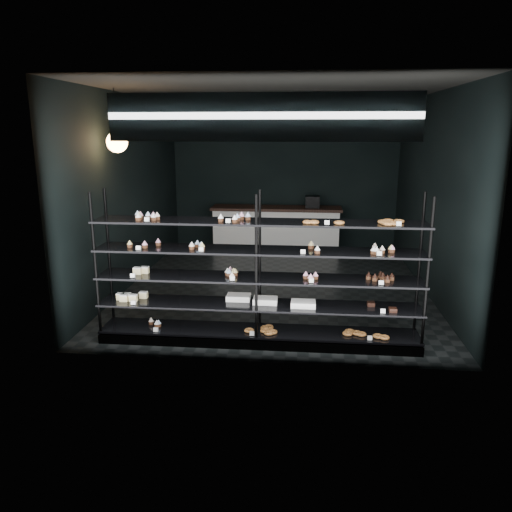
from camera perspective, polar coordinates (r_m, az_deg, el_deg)
name	(u,v)px	position (r m, az deg, el deg)	size (l,w,h in m)	color
room	(277,193)	(8.38, 2.41, 7.24)	(5.01, 6.01, 3.20)	black
display_shelf	(256,295)	(6.21, 0.00, -4.47)	(4.00, 0.50, 1.91)	black
signage	(262,117)	(5.39, 0.71, 15.60)	(3.30, 0.05, 0.50)	#0B1C3B
pendant_lamp	(117,142)	(7.49, -15.60, 12.44)	(0.30, 0.30, 0.88)	black
service_counter	(277,228)	(11.02, 2.37, 3.16)	(2.83, 0.65, 1.23)	silver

